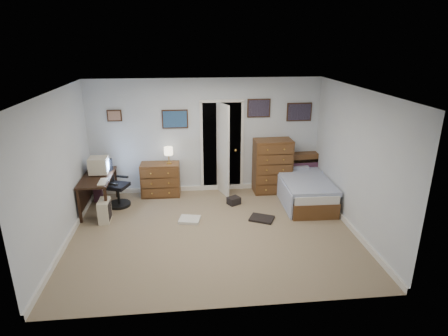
{
  "coord_description": "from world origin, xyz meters",
  "views": [
    {
      "loc": [
        -0.42,
        -5.92,
        3.28
      ],
      "look_at": [
        0.22,
        0.3,
        1.1
      ],
      "focal_mm": 30.0,
      "sensor_mm": 36.0,
      "label": 1
    }
  ],
  "objects_px": {
    "computer_desk": "(94,184)",
    "bed": "(303,189)",
    "office_chair": "(115,189)",
    "tall_dresser": "(272,166)",
    "low_dresser": "(161,180)"
  },
  "relations": [
    {
      "from": "computer_desk",
      "to": "bed",
      "type": "height_order",
      "value": "computer_desk"
    },
    {
      "from": "low_dresser",
      "to": "tall_dresser",
      "type": "bearing_deg",
      "value": 1.57
    },
    {
      "from": "office_chair",
      "to": "bed",
      "type": "xyz_separation_m",
      "value": [
        3.89,
        -0.2,
        -0.09
      ]
    },
    {
      "from": "office_chair",
      "to": "bed",
      "type": "relative_size",
      "value": 0.53
    },
    {
      "from": "tall_dresser",
      "to": "bed",
      "type": "height_order",
      "value": "tall_dresser"
    },
    {
      "from": "bed",
      "to": "office_chair",
      "type": "bearing_deg",
      "value": 178.27
    },
    {
      "from": "computer_desk",
      "to": "office_chair",
      "type": "bearing_deg",
      "value": 20.06
    },
    {
      "from": "computer_desk",
      "to": "office_chair",
      "type": "distance_m",
      "value": 0.44
    },
    {
      "from": "bed",
      "to": "low_dresser",
      "type": "bearing_deg",
      "value": 169.15
    },
    {
      "from": "office_chair",
      "to": "tall_dresser",
      "type": "distance_m",
      "value": 3.38
    },
    {
      "from": "low_dresser",
      "to": "bed",
      "type": "height_order",
      "value": "low_dresser"
    },
    {
      "from": "computer_desk",
      "to": "tall_dresser",
      "type": "bearing_deg",
      "value": 8.04
    },
    {
      "from": "low_dresser",
      "to": "tall_dresser",
      "type": "relative_size",
      "value": 0.69
    },
    {
      "from": "office_chair",
      "to": "tall_dresser",
      "type": "height_order",
      "value": "tall_dresser"
    },
    {
      "from": "office_chair",
      "to": "low_dresser",
      "type": "distance_m",
      "value": 0.99
    }
  ]
}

